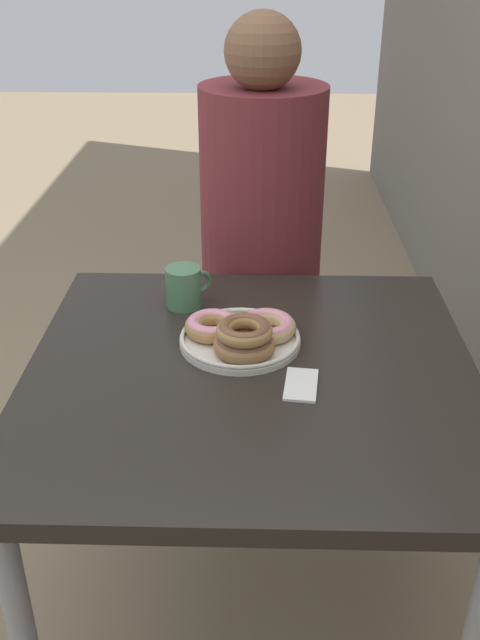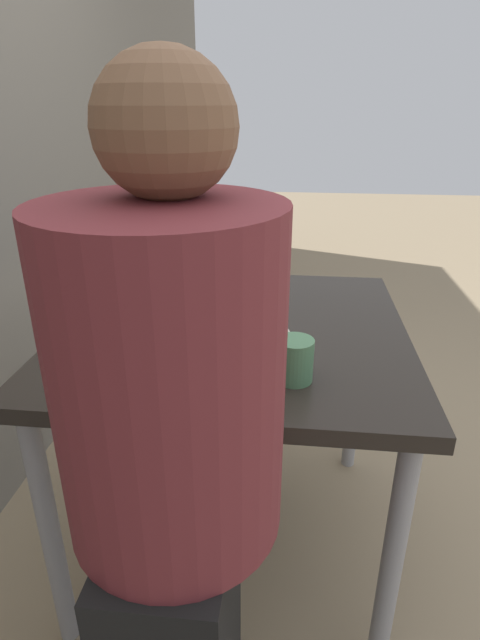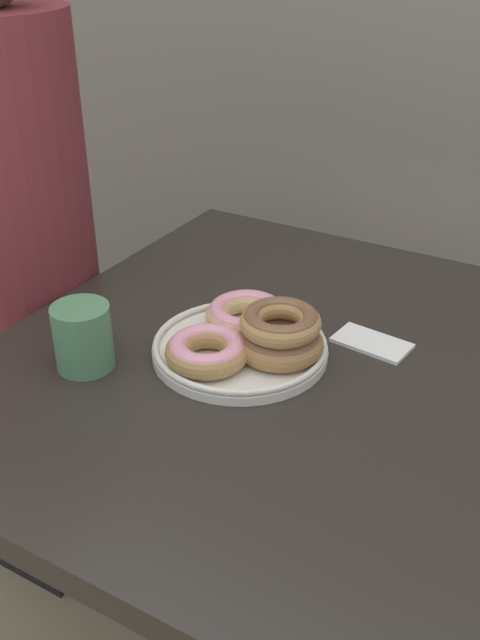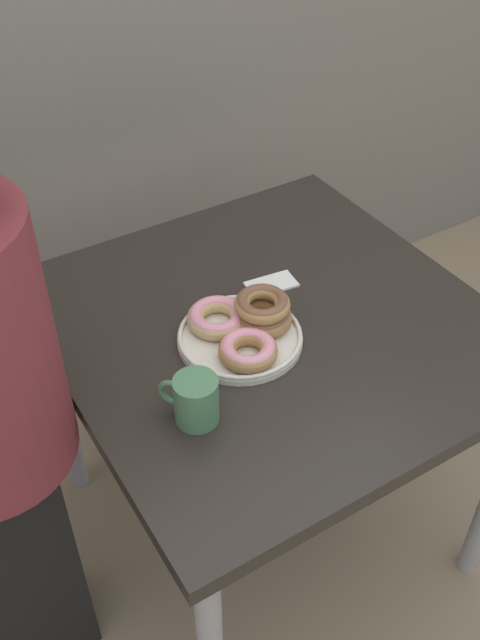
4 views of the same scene
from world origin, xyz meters
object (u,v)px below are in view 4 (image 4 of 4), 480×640
Objects in this scene: dining_table at (270,348)px; napkin at (271,284)px; donut_plate at (244,326)px; coffee_mug at (195,399)px.

dining_table is 7.64× the size of napkin.
donut_plate is 2.63× the size of coffee_mug.
napkin is at bearing 39.17° from donut_plate.
dining_table is 0.15m from napkin.
coffee_mug is 0.44m from napkin.
donut_plate is (-0.08, -0.02, 0.12)m from dining_table.
napkin is at bearing 55.98° from dining_table.
donut_plate is 2.33× the size of napkin.
donut_plate reaches higher than dining_table.
napkin is (0.15, 0.12, -0.03)m from donut_plate.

